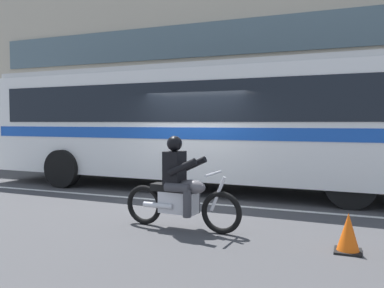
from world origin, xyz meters
The scene contains 7 objects.
ground_plane centered at (0.00, 0.00, 0.00)m, with size 60.00×60.00×0.00m, color #3D3D3F.
sidewalk_curb centered at (0.00, 5.10, 0.07)m, with size 28.00×3.80×0.15m, color #A39E93.
lane_center_stripe centered at (0.00, -0.60, 0.00)m, with size 26.60×0.14×0.01m, color silver.
transit_bus centered at (-0.02, 1.19, 1.88)m, with size 12.67×2.96×3.22m.
motorcycle_with_rider centered at (0.79, -2.72, 0.66)m, with size 2.14×0.64×1.56m.
fire_hydrant centered at (-0.61, 3.87, 0.52)m, with size 0.22×0.30×0.75m.
traffic_cone centered at (3.43, -2.98, 0.26)m, with size 0.36×0.36×0.55m.
Camera 1 is at (3.47, -8.84, 1.79)m, focal length 37.63 mm.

